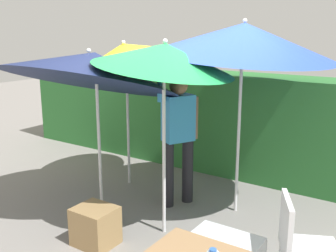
{
  "coord_description": "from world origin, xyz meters",
  "views": [
    {
      "loc": [
        2.39,
        -3.28,
        2.16
      ],
      "look_at": [
        0.0,
        0.3,
        1.1
      ],
      "focal_mm": 43.1,
      "sensor_mm": 36.0,
      "label": 1
    }
  ],
  "objects": [
    {
      "name": "umbrella_orange",
      "position": [
        0.15,
        0.02,
        1.88
      ],
      "size": [
        1.45,
        1.43,
        2.12
      ],
      "color": "silver",
      "rests_on": "ground_plane"
    },
    {
      "name": "umbrella_rainbow",
      "position": [
        -0.84,
        0.03,
        1.71
      ],
      "size": [
        2.03,
        2.04,
        2.17
      ],
      "color": "silver",
      "rests_on": "ground_plane"
    },
    {
      "name": "ground_plane",
      "position": [
        0.0,
        0.0,
        0.0
      ],
      "size": [
        24.0,
        24.0,
        0.0
      ],
      "primitive_type": "plane",
      "color": "gray"
    },
    {
      "name": "chair_plastic",
      "position": [
        1.69,
        -0.36,
        0.51
      ],
      "size": [
        0.59,
        0.59,
        0.89
      ],
      "color": "silver",
      "rests_on": "ground_plane"
    },
    {
      "name": "umbrella_yellow",
      "position": [
        0.58,
        0.92,
        2.03
      ],
      "size": [
        2.07,
        2.05,
        2.3
      ],
      "color": "silver",
      "rests_on": "ground_plane"
    },
    {
      "name": "umbrella_navy",
      "position": [
        -1.06,
        0.86,
        1.82
      ],
      "size": [
        1.54,
        1.52,
        2.18
      ],
      "color": "silver",
      "rests_on": "ground_plane"
    },
    {
      "name": "hedge_row",
      "position": [
        0.0,
        2.16,
        0.75
      ],
      "size": [
        8.0,
        0.7,
        1.5
      ],
      "primitive_type": "cube",
      "color": "#2D7033",
      "rests_on": "ground_plane"
    },
    {
      "name": "person_vendor",
      "position": [
        -0.12,
        0.7,
        0.93
      ],
      "size": [
        0.36,
        0.53,
        1.88
      ],
      "color": "black",
      "rests_on": "ground_plane"
    },
    {
      "name": "crate_cardboard",
      "position": [
        -0.29,
        -0.6,
        0.2
      ],
      "size": [
        0.41,
        0.36,
        0.4
      ],
      "primitive_type": "cube",
      "color": "#9E7A4C",
      "rests_on": "ground_plane"
    }
  ]
}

